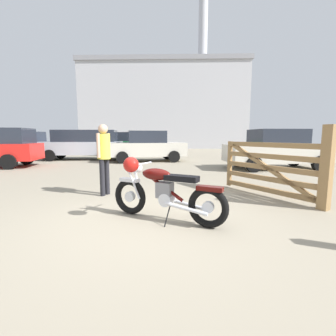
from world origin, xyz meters
The scene contains 10 objects.
ground_plane centered at (0.00, 0.00, 0.00)m, with size 80.00×80.00×0.00m, color gray.
vintage_motorcycle centered at (0.22, -0.02, 0.49)m, with size 1.88×1.09×1.07m.
timber_gate centered at (2.81, 1.25, 0.70)m, with size 1.40×2.26×1.60m.
bystander centered at (-1.13, 1.74, 1.02)m, with size 0.30×0.43×1.66m.
silver_sedan_mid centered at (-0.58, 9.40, 0.84)m, with size 4.44×2.47×1.67m.
white_estate_far centered at (-4.42, 10.53, 0.94)m, with size 4.79×2.17×1.74m.
red_hatchback_near centered at (-8.54, 11.85, 0.84)m, with size 4.34×2.21×1.67m.
pale_sedan_back centered at (-2.36, 13.90, 0.84)m, with size 4.35×2.24×1.67m.
blue_hatchback_right centered at (5.09, 6.12, 0.84)m, with size 4.29×2.10×1.67m.
industrial_building centered at (0.76, 27.53, 5.08)m, with size 19.72×10.84×22.19m.
Camera 1 is at (0.20, -3.86, 1.39)m, focal length 25.59 mm.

